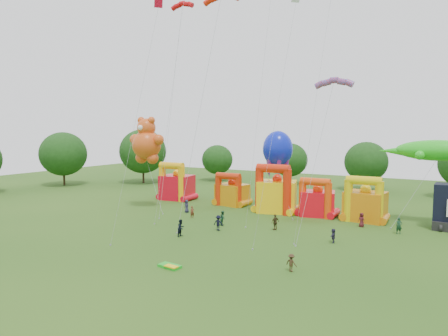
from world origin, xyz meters
The scene contains 23 objects.
ground centered at (0.00, 0.00, 0.00)m, with size 160.00×160.00×0.00m, color #254C15.
tree_ring centered at (-1.19, 0.62, 6.26)m, with size 124.19×126.30×12.07m.
bouncy_castle_0 centered at (-18.47, 29.52, 2.47)m, with size 5.63×4.77×6.51m.
bouncy_castle_1 centered at (-7.82, 29.72, 2.02)m, with size 5.23×4.53×5.26m.
bouncy_castle_2 centered at (0.44, 28.02, 2.69)m, with size 6.34×5.57×7.11m.
bouncy_castle_3 centered at (6.34, 28.41, 2.08)m, with size 5.24×4.56×5.43m.
bouncy_castle_4 centered at (12.65, 28.42, 2.30)m, with size 5.35×4.50×6.03m.
teddy_bear_kite centered at (-16.77, 20.71, 7.29)m, with size 7.88×4.68×13.97m.
gecko_kite centered at (19.23, 28.84, 5.89)m, with size 12.82×7.31×10.83m.
octopus_kite centered at (0.72, 29.52, 4.85)m, with size 7.73×10.11×11.86m.
parafoil_kites centered at (-2.55, 16.39, 13.13)m, with size 26.80×12.65×30.92m.
diamond_kites centered at (-0.14, 15.43, 16.51)m, with size 21.02×20.16×43.51m.
folded_kite_bundle centered at (1.16, 1.55, 0.14)m, with size 2.09×1.27×0.31m.
spectator_0 centered at (-10.76, 21.45, 0.93)m, with size 0.91×0.59×1.86m, color #272640.
spectator_1 centered at (-8.09, 18.91, 0.80)m, with size 0.59×0.39×1.61m, color maroon.
spectator_2 centered at (-2.35, 17.23, 0.92)m, with size 0.90×0.70×1.84m, color #1A4329.
spectator_3 centered at (-1.53, 14.65, 0.93)m, with size 1.20×0.69×1.86m, color black.
spectator_4 centered at (4.25, 18.22, 0.95)m, with size 1.12×0.47×1.91m, color #3F3219.
spectator_5 centered at (11.62, 16.19, 0.77)m, with size 1.42×0.45×1.53m, color #2A2640.
spectator_6 centered at (12.94, 24.84, 0.88)m, with size 0.86×0.56×1.77m, color #4D161B.
spectator_7 centered at (17.31, 23.54, 0.95)m, with size 0.69×0.45×1.89m, color #163823.
spectator_8 centered at (-3.90, 10.39, 0.97)m, with size 0.95×0.74×1.95m, color black.
spectator_9 centered at (10.69, 5.79, 0.77)m, with size 0.99×0.57×1.54m, color #3A2817.
Camera 1 is at (21.66, -25.50, 11.93)m, focal length 32.00 mm.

